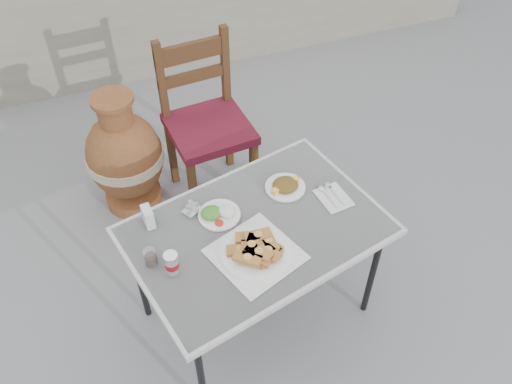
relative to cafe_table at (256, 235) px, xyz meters
name	(u,v)px	position (x,y,z in m)	size (l,w,h in m)	color
ground	(241,318)	(-0.09, -0.02, -0.64)	(80.00, 80.00, 0.00)	slate
cafe_table	(256,235)	(0.00, 0.00, 0.00)	(1.27, 1.00, 0.69)	black
pide_plate	(255,250)	(-0.05, -0.14, 0.08)	(0.43, 0.43, 0.07)	silver
salad_rice_plate	(219,213)	(-0.13, 0.13, 0.07)	(0.20, 0.20, 0.05)	white
salad_chopped_plate	(285,186)	(0.22, 0.19, 0.06)	(0.20, 0.20, 0.04)	white
soda_can	(172,263)	(-0.41, -0.10, 0.10)	(0.06, 0.06, 0.11)	white
cola_glass	(151,258)	(-0.48, -0.03, 0.08)	(0.06, 0.06, 0.08)	white
napkin_holder	(148,217)	(-0.44, 0.19, 0.10)	(0.06, 0.08, 0.10)	silver
condiment_caddy	(192,208)	(-0.24, 0.20, 0.07)	(0.10, 0.10, 0.06)	silver
cutlery_napkin	(332,196)	(0.40, 0.06, 0.05)	(0.15, 0.19, 0.01)	silver
chair	(206,122)	(0.06, 0.99, -0.10)	(0.49, 0.49, 1.04)	#391F0F
terracotta_urn	(125,157)	(-0.45, 1.04, -0.26)	(0.46, 0.46, 0.81)	brown
back_wall	(130,3)	(-0.09, 2.48, -0.04)	(6.00, 0.25, 1.20)	gray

